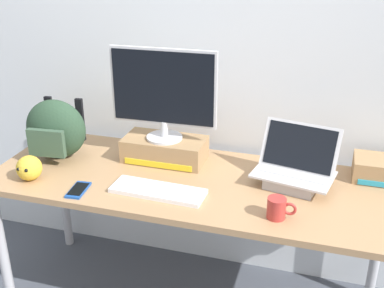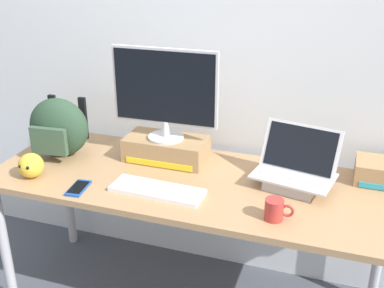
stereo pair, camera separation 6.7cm
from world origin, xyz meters
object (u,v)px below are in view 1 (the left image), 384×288
object	(u,v)px
toner_box_yellow	(165,149)
desktop_monitor	(163,92)
plush_toy	(29,168)
external_keyboard	(158,191)
messenger_backpack	(56,129)
coffee_mug	(277,208)
open_laptop	(294,173)
cell_phone	(78,190)

from	to	relation	value
toner_box_yellow	desktop_monitor	xyz separation A→B (m)	(0.00, -0.00, 0.30)
plush_toy	external_keyboard	bearing A→B (deg)	4.64
external_keyboard	messenger_backpack	world-z (taller)	messenger_backpack
messenger_backpack	coffee_mug	bearing A→B (deg)	-17.71
desktop_monitor	coffee_mug	xyz separation A→B (m)	(0.61, -0.38, -0.31)
toner_box_yellow	desktop_monitor	bearing A→B (deg)	-87.79
external_keyboard	messenger_backpack	bearing A→B (deg)	163.78
messenger_backpack	external_keyboard	bearing A→B (deg)	-23.54
open_laptop	messenger_backpack	xyz separation A→B (m)	(-1.18, -0.04, 0.09)
toner_box_yellow	messenger_backpack	xyz separation A→B (m)	(-0.53, -0.12, 0.09)
toner_box_yellow	cell_phone	world-z (taller)	toner_box_yellow
coffee_mug	toner_box_yellow	bearing A→B (deg)	148.19
toner_box_yellow	cell_phone	size ratio (longest dim) A/B	2.70
cell_phone	plush_toy	distance (m)	0.27
toner_box_yellow	open_laptop	bearing A→B (deg)	-6.72
external_keyboard	messenger_backpack	xyz separation A→B (m)	(-0.62, 0.21, 0.14)
cell_phone	plush_toy	xyz separation A→B (m)	(-0.27, 0.04, 0.05)
desktop_monitor	open_laptop	bearing A→B (deg)	-8.25
desktop_monitor	external_keyboard	bearing A→B (deg)	-77.28
open_laptop	plush_toy	size ratio (longest dim) A/B	3.28
external_keyboard	messenger_backpack	distance (m)	0.67
external_keyboard	plush_toy	bearing A→B (deg)	-172.94
desktop_monitor	plush_toy	distance (m)	0.71
messenger_backpack	cell_phone	xyz separation A→B (m)	(0.27, -0.29, -0.14)
desktop_monitor	toner_box_yellow	bearing A→B (deg)	90.58
external_keyboard	coffee_mug	size ratio (longest dim) A/B	3.58
open_laptop	cell_phone	size ratio (longest dim) A/B	2.57
external_keyboard	plush_toy	xyz separation A→B (m)	(-0.61, -0.05, 0.05)
cell_phone	desktop_monitor	bearing A→B (deg)	51.81
external_keyboard	open_laptop	bearing A→B (deg)	26.39
desktop_monitor	cell_phone	xyz separation A→B (m)	(-0.26, -0.41, -0.35)
toner_box_yellow	coffee_mug	distance (m)	0.72
toner_box_yellow	desktop_monitor	size ratio (longest dim) A/B	0.78
cell_phone	messenger_backpack	bearing A→B (deg)	127.03
desktop_monitor	plush_toy	size ratio (longest dim) A/B	4.45
desktop_monitor	open_laptop	size ratio (longest dim) A/B	1.36
desktop_monitor	messenger_backpack	world-z (taller)	desktop_monitor
coffee_mug	cell_phone	xyz separation A→B (m)	(-0.87, -0.03, -0.04)
toner_box_yellow	cell_phone	bearing A→B (deg)	-122.40
open_laptop	cell_phone	distance (m)	0.97
open_laptop	external_keyboard	world-z (taller)	open_laptop
toner_box_yellow	plush_toy	xyz separation A→B (m)	(-0.53, -0.38, 0.00)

